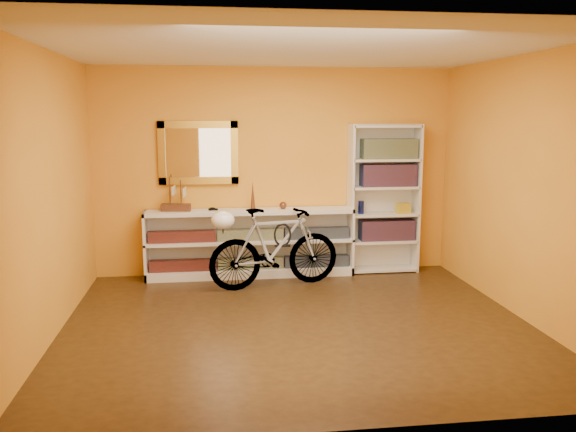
{
  "coord_description": "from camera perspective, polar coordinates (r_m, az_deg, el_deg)",
  "views": [
    {
      "loc": [
        -0.81,
        -5.46,
        2.01
      ],
      "look_at": [
        0.0,
        0.7,
        0.95
      ],
      "focal_mm": 37.0,
      "sensor_mm": 36.0,
      "label": 1
    }
  ],
  "objects": [
    {
      "name": "floor",
      "position": [
        5.87,
        0.91,
        -10.38
      ],
      "size": [
        4.5,
        4.0,
        0.01
      ],
      "primitive_type": "cube",
      "color": "black",
      "rests_on": "ground"
    },
    {
      "name": "cd_row_upper",
      "position": [
        7.42,
        -3.64,
        -1.81
      ],
      "size": [
        2.5,
        0.13,
        0.14
      ],
      "primitive_type": "cube",
      "color": "navy",
      "rests_on": "console_unit"
    },
    {
      "name": "back_wall",
      "position": [
        7.54,
        -1.3,
        4.27
      ],
      "size": [
        4.5,
        0.01,
        2.6
      ],
      "primitive_type": "cube",
      "color": "orange",
      "rests_on": "ground"
    },
    {
      "name": "console_unit",
      "position": [
        7.46,
        -3.64,
        -2.61
      ],
      "size": [
        2.6,
        0.35,
        0.85
      ],
      "primitive_type": null,
      "color": "silver",
      "rests_on": "floor"
    },
    {
      "name": "helmet",
      "position": [
        6.72,
        -6.28,
        -0.4
      ],
      "size": [
        0.27,
        0.25,
        0.2
      ],
      "primitive_type": "ellipsoid",
      "color": "white",
      "rests_on": "bicycle"
    },
    {
      "name": "yellow_bag",
      "position": [
        7.75,
        11.01,
        0.75
      ],
      "size": [
        0.19,
        0.14,
        0.13
      ],
      "primitive_type": "cube",
      "rotation": [
        0.0,
        0.0,
        0.2
      ],
      "color": "gold",
      "rests_on": "bookcase"
    },
    {
      "name": "model_ship",
      "position": [
        7.35,
        -10.76,
        2.09
      ],
      "size": [
        0.37,
        0.18,
        0.42
      ],
      "primitive_type": null,
      "rotation": [
        0.0,
        0.0,
        -0.12
      ],
      "color": "#412112",
      "rests_on": "console_unit"
    },
    {
      "name": "toy_car",
      "position": [
        7.36,
        -7.2,
        0.55
      ],
      "size": [
        0.0,
        0.0,
        0.0
      ],
      "primitive_type": "imported",
      "rotation": [
        0.0,
        0.0,
        1.68
      ],
      "color": "black",
      "rests_on": "console_unit"
    },
    {
      "name": "red_tin",
      "position": [
        7.61,
        7.79,
        6.21
      ],
      "size": [
        0.15,
        0.15,
        0.19
      ],
      "primitive_type": "cube",
      "rotation": [
        0.0,
        0.0,
        -0.01
      ],
      "color": "maroon",
      "rests_on": "bookcase"
    },
    {
      "name": "left_wall",
      "position": [
        5.69,
        -22.15,
        1.81
      ],
      "size": [
        0.01,
        4.0,
        2.6
      ],
      "primitive_type": "cube",
      "color": "orange",
      "rests_on": "ground"
    },
    {
      "name": "bookcase",
      "position": [
        7.69,
        9.18,
        1.64
      ],
      "size": [
        0.9,
        0.3,
        1.9
      ],
      "primitive_type": null,
      "color": "silver",
      "rests_on": "floor"
    },
    {
      "name": "right_wall",
      "position": [
        6.3,
        21.7,
        2.53
      ],
      "size": [
        0.01,
        4.0,
        2.6
      ],
      "primitive_type": "cube",
      "color": "orange",
      "rests_on": "ground"
    },
    {
      "name": "book_row_c",
      "position": [
        7.65,
        9.67,
        6.4
      ],
      "size": [
        0.7,
        0.22,
        0.25
      ],
      "primitive_type": "cube",
      "color": "#1B5061",
      "rests_on": "bookcase"
    },
    {
      "name": "book_row_b",
      "position": [
        7.67,
        9.6,
        3.9
      ],
      "size": [
        0.7,
        0.22,
        0.28
      ],
      "primitive_type": "cube",
      "color": "maroon",
      "rests_on": "bookcase"
    },
    {
      "name": "cd_row_lower",
      "position": [
        7.5,
        -3.61,
        -4.55
      ],
      "size": [
        2.5,
        0.13,
        0.14
      ],
      "primitive_type": "cube",
      "color": "black",
      "rests_on": "console_unit"
    },
    {
      "name": "decorative_orb",
      "position": [
        7.41,
        -0.48,
        1.03
      ],
      "size": [
        0.09,
        0.09,
        0.09
      ],
      "primitive_type": "sphere",
      "color": "brown",
      "rests_on": "console_unit"
    },
    {
      "name": "u_lock",
      "position": [
        6.97,
        -0.53,
        -1.83
      ],
      "size": [
        0.21,
        0.02,
        0.21
      ],
      "primitive_type": "torus",
      "rotation": [
        1.57,
        0.0,
        0.0
      ],
      "color": "black",
      "rests_on": "bicycle"
    },
    {
      "name": "travel_mug",
      "position": [
        7.61,
        7.03,
        0.83
      ],
      "size": [
        0.07,
        0.07,
        0.17
      ],
      "primitive_type": "cylinder",
      "color": "navy",
      "rests_on": "bookcase"
    },
    {
      "name": "wall_socket",
      "position": [
        7.84,
        5.31,
        -3.34
      ],
      "size": [
        0.09,
        0.02,
        0.09
      ],
      "primitive_type": "cube",
      "color": "silver",
      "rests_on": "back_wall"
    },
    {
      "name": "gilt_mirror",
      "position": [
        7.44,
        -8.61,
        6.03
      ],
      "size": [
        0.98,
        0.06,
        0.78
      ],
      "primitive_type": "cube",
      "color": "olive",
      "rests_on": "back_wall"
    },
    {
      "name": "ceiling",
      "position": [
        5.55,
        0.98,
        15.84
      ],
      "size": [
        4.5,
        4.0,
        0.01
      ],
      "primitive_type": "cube",
      "color": "silver",
      "rests_on": "ground"
    },
    {
      "name": "book_row_a",
      "position": [
        7.78,
        9.45,
        -1.31
      ],
      "size": [
        0.7,
        0.22,
        0.26
      ],
      "primitive_type": "cube",
      "color": "maroon",
      "rests_on": "bookcase"
    },
    {
      "name": "bicycle",
      "position": [
        6.96,
        -1.27,
        -3.04
      ],
      "size": [
        0.76,
        1.67,
        0.95
      ],
      "primitive_type": "imported",
      "rotation": [
        0.0,
        0.0,
        1.79
      ],
      "color": "silver",
      "rests_on": "floor"
    },
    {
      "name": "bronze_ornament",
      "position": [
        7.36,
        -3.41,
        2.01
      ],
      "size": [
        0.06,
        0.06,
        0.36
      ],
      "primitive_type": "cone",
      "color": "brown",
      "rests_on": "console_unit"
    }
  ]
}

